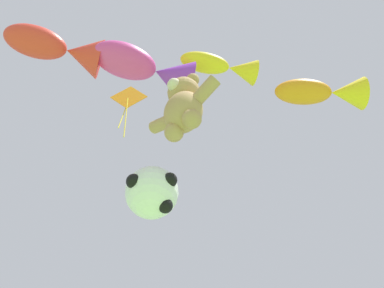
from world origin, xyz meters
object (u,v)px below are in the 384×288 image
fish_kite_goldfin (224,67)px  fish_kite_crimson (60,48)px  teddy_bear_kite (183,106)px  fish_kite_tangerine (325,92)px  diamond_kite (128,100)px  soccer_ball_kite (152,192)px  fish_kite_magenta (149,69)px

fish_kite_goldfin → fish_kite_crimson: size_ratio=0.84×
teddy_bear_kite → fish_kite_tangerine: size_ratio=0.84×
fish_kite_crimson → diamond_kite: bearing=111.5°
soccer_ball_kite → fish_kite_crimson: bearing=-115.2°
soccer_ball_kite → diamond_kite: 6.80m
teddy_bear_kite → fish_kite_tangerine: 4.45m
soccer_ball_kite → fish_kite_goldfin: size_ratio=0.52×
fish_kite_crimson → diamond_kite: (-1.13, 2.88, 2.49)m
fish_kite_tangerine → fish_kite_crimson: (-4.06, -5.44, -0.24)m
fish_kite_tangerine → diamond_kite: 6.21m
teddy_bear_kite → fish_kite_crimson: (-2.00, -2.24, 2.07)m
teddy_bear_kite → fish_kite_goldfin: fish_kite_goldfin is taller
soccer_ball_kite → fish_kite_goldfin: (1.27, 0.91, 4.70)m
teddy_bear_kite → fish_kite_magenta: (-0.76, -0.47, 1.97)m
fish_kite_tangerine → soccer_ball_kite: bearing=-134.0°
fish_kite_magenta → diamond_kite: diamond_kite is taller
teddy_bear_kite → fish_kite_magenta: bearing=-148.1°
fish_kite_tangerine → fish_kite_crimson: bearing=-126.8°
fish_kite_tangerine → teddy_bear_kite: bearing=-122.8°
soccer_ball_kite → fish_kite_tangerine: fish_kite_tangerine is taller
soccer_ball_kite → fish_kite_tangerine: 5.91m
fish_kite_goldfin → fish_kite_crimson: 4.17m
fish_kite_goldfin → fish_kite_magenta: (-1.16, -1.55, -0.89)m
fish_kite_tangerine → diamond_kite: bearing=-153.8°
soccer_ball_kite → fish_kite_magenta: fish_kite_magenta is taller
fish_kite_tangerine → fish_kite_magenta: fish_kite_tangerine is taller
soccer_ball_kite → teddy_bear_kite: bearing=-10.8°
fish_kite_magenta → fish_kite_crimson: fish_kite_crimson is taller
teddy_bear_kite → fish_kite_goldfin: 3.09m
fish_kite_tangerine → diamond_kite: size_ratio=0.74×
fish_kite_magenta → fish_kite_crimson: 2.16m
teddy_bear_kite → diamond_kite: diamond_kite is taller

